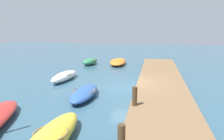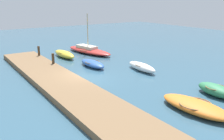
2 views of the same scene
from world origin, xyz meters
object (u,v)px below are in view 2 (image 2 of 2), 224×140
rowboat_white (142,67)px  mooring_post_mid_west (53,58)px  motorboat_orange (195,106)px  rowboat_blue (93,64)px  sailboat_red (89,50)px  mooring_post_west (39,51)px  dinghy_green (215,90)px  rowboat_yellow (64,54)px

rowboat_white → mooring_post_mid_west: 8.73m
motorboat_orange → rowboat_blue: bearing=176.4°
sailboat_red → motorboat_orange: (18.50, -2.89, -0.05)m
rowboat_white → mooring_post_west: size_ratio=3.72×
sailboat_red → mooring_post_west: sailboat_red is taller
dinghy_green → rowboat_yellow: dinghy_green is taller
rowboat_blue → mooring_post_west: size_ratio=3.59×
dinghy_green → rowboat_yellow: bearing=-158.7°
rowboat_blue → dinghy_green: size_ratio=1.24×
dinghy_green → mooring_post_mid_west: mooring_post_mid_west is taller
rowboat_white → mooring_post_mid_west: bearing=-126.3°
rowboat_white → mooring_post_west: 12.04m
rowboat_white → rowboat_blue: (-3.89, -3.17, -0.05)m
rowboat_white → rowboat_yellow: (-9.44, -3.80, 0.01)m
dinghy_green → mooring_post_west: size_ratio=2.89×
mooring_post_west → motorboat_orange: bearing=10.5°
rowboat_white → motorboat_orange: size_ratio=0.84×
motorboat_orange → rowboat_yellow: 18.01m
motorboat_orange → dinghy_green: bearing=100.8°
rowboat_white → mooring_post_mid_west: (-5.67, -6.60, 0.59)m
rowboat_white → mooring_post_mid_west: size_ratio=3.88×
rowboat_white → mooring_post_west: mooring_post_west is taller
rowboat_yellow → rowboat_blue: bearing=5.8°
rowboat_blue → rowboat_yellow: size_ratio=0.85×
rowboat_white → motorboat_orange: (8.57, -3.16, -0.04)m
rowboat_white → motorboat_orange: bearing=-15.9°
motorboat_orange → dinghy_green: dinghy_green is taller
dinghy_green → mooring_post_west: mooring_post_west is taller
sailboat_red → mooring_post_west: size_ratio=7.43×
dinghy_green → mooring_post_mid_west: bearing=-144.9°
rowboat_blue → rowboat_white: bearing=38.3°
rowboat_white → sailboat_red: 9.94m
sailboat_red → mooring_post_west: (-0.11, -6.33, 0.60)m
mooring_post_west → sailboat_red: bearing=89.0°
rowboat_blue → dinghy_green: 12.07m
dinghy_green → mooring_post_mid_west: 15.01m
motorboat_orange → rowboat_white: bearing=156.1°
sailboat_red → dinghy_green: 17.65m
rowboat_white → dinghy_green: dinghy_green is taller
motorboat_orange → sailboat_red: bearing=167.5°
mooring_post_west → mooring_post_mid_west: (4.37, 0.00, -0.02)m
rowboat_blue → dinghy_green: (11.60, 3.33, 0.08)m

